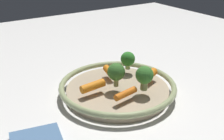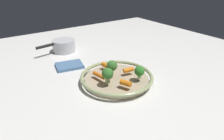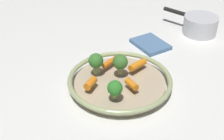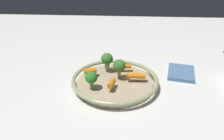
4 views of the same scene
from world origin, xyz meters
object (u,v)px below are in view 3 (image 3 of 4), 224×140
Objects in this scene: baby_carrot_right at (110,62)px; broccoli_floret_large at (115,88)px; baby_carrot_back at (138,65)px; serving_bowl at (120,82)px; broccoli_floret_edge at (120,62)px; baby_carrot_left at (91,83)px; dish_towel at (150,44)px; saucepan at (200,25)px; baby_carrot_near_rim at (132,84)px; broccoli_floret_small at (96,61)px.

broccoli_floret_large is at bearing -37.70° from baby_carrot_right.
baby_carrot_back is 0.09m from baby_carrot_right.
broccoli_floret_edge is at bearing 135.15° from serving_bowl.
baby_carrot_left is 0.83× the size of broccoli_floret_large.
baby_carrot_right is at bearing 160.22° from serving_bowl.
broccoli_floret_edge is 0.27m from dish_towel.
baby_carrot_back is 1.02× the size of baby_carrot_right.
saucepan reaches higher than dish_towel.
baby_carrot_right is at bearing 164.90° from baby_carrot_near_rim.
broccoli_floret_edge reaches higher than baby_carrot_near_rim.
broccoli_floret_large is at bearing -18.28° from broccoli_floret_small.
baby_carrot_left is (-0.02, -0.17, 0.00)m from baby_carrot_back.
broccoli_floret_small reaches higher than baby_carrot_right.
baby_carrot_left is 0.68× the size of baby_carrot_right.
baby_carrot_near_rim is at bearing -18.05° from broccoli_floret_edge.
baby_carrot_back is 0.21m from dish_towel.
broccoli_floret_large is at bearing -50.77° from broccoli_floret_edge.
serving_bowl is 0.06m from baby_carrot_near_rim.
baby_carrot_left reaches higher than serving_bowl.
baby_carrot_right is 0.07m from broccoli_floret_edge.
baby_carrot_left is 0.08m from broccoli_floret_small.
broccoli_floret_small is (0.00, -0.06, 0.03)m from baby_carrot_right.
serving_bowl is at bearing 171.20° from baby_carrot_near_rim.
baby_carrot_back is 1.50× the size of baby_carrot_left.
dish_towel is (-0.16, 0.33, -0.06)m from broccoli_floret_large.
saucepan is 0.23m from dish_towel.
baby_carrot_near_rim is 1.04× the size of baby_carrot_left.
broccoli_floret_large is (0.13, -0.10, 0.02)m from baby_carrot_right.
baby_carrot_right is at bearing 93.95° from broccoli_floret_small.
baby_carrot_left is 0.33× the size of dish_towel.
baby_carrot_right is 0.17m from broccoli_floret_large.
broccoli_floret_small is at bearing -92.69° from saucepan.
serving_bowl is 4.80× the size of baby_carrot_back.
baby_carrot_left reaches higher than dish_towel.
baby_carrot_left is 0.13m from baby_carrot_right.
broccoli_floret_small is 0.48× the size of dish_towel.
dish_towel is at bearing 121.33° from baby_carrot_near_rim.
broccoli_floret_large is (0.06, -0.08, 0.05)m from serving_bowl.
broccoli_floret_edge is 1.20× the size of broccoli_floret_large.
baby_carrot_left is at bearing -52.93° from broccoli_floret_small.
baby_carrot_near_rim is 0.71× the size of baby_carrot_right.
broccoli_floret_small is 0.07m from broccoli_floret_edge.
broccoli_floret_large is (0.08, 0.02, 0.02)m from baby_carrot_left.
saucepan is (-0.10, 0.48, -0.01)m from baby_carrot_near_rim.
serving_bowl is at bearing -19.78° from baby_carrot_right.
baby_carrot_near_rim is 0.13m from broccoli_floret_small.
baby_carrot_right is (-0.07, -0.05, -0.00)m from baby_carrot_back.
broccoli_floret_small is at bearing 127.07° from baby_carrot_left.
serving_bowl is 6.92× the size of baby_carrot_near_rim.
baby_carrot_back is 0.07m from broccoli_floret_edge.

